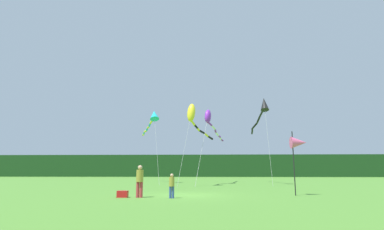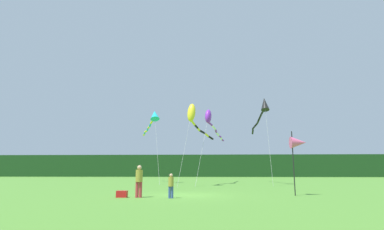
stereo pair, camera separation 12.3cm
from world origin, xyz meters
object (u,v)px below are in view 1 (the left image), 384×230
(banner_flag_pole, at_px, (298,143))
(kite_purple, at_px, (210,120))
(kite_black, at_px, (262,109))
(kite_cyan, at_px, (153,117))
(cooler_box, at_px, (123,194))
(person_child, at_px, (172,184))
(person_adult, at_px, (140,179))
(kite_yellow, at_px, (193,116))

(banner_flag_pole, xyz_separation_m, kite_purple, (-4.96, 13.89, 3.63))
(kite_black, xyz_separation_m, kite_cyan, (-11.81, 2.63, -0.38))
(cooler_box, xyz_separation_m, banner_flag_pole, (9.89, 1.58, 2.81))
(kite_purple, bearing_deg, person_child, -98.14)
(cooler_box, distance_m, kite_black, 19.26)
(cooler_box, bearing_deg, kite_purple, 72.32)
(person_adult, relative_size, person_child, 1.35)
(person_adult, height_order, kite_yellow, kite_yellow)
(person_child, bearing_deg, cooler_box, 172.19)
(kite_purple, bearing_deg, person_adult, -104.54)
(person_child, height_order, kite_black, kite_black)
(person_child, distance_m, cooler_box, 2.74)
(cooler_box, distance_m, kite_cyan, 18.54)
(person_adult, distance_m, cooler_box, 1.19)
(person_adult, distance_m, kite_black, 18.53)
(person_adult, xyz_separation_m, person_child, (1.76, -0.33, -0.24))
(person_adult, relative_size, cooler_box, 3.05)
(cooler_box, height_order, kite_yellow, kite_yellow)
(person_child, distance_m, kite_black, 18.06)
(kite_purple, bearing_deg, kite_cyan, 166.08)
(person_adult, bearing_deg, kite_purple, 75.46)
(person_adult, bearing_deg, banner_flag_pole, 10.23)
(banner_flag_pole, relative_size, kite_yellow, 0.49)
(person_adult, xyz_separation_m, kite_purple, (4.02, 15.51, 5.67))
(person_adult, height_order, cooler_box, person_adult)
(kite_purple, xyz_separation_m, kite_yellow, (-1.63, -4.12, -0.27))
(person_adult, relative_size, kite_black, 0.18)
(person_adult, relative_size, kite_cyan, 0.20)
(kite_black, bearing_deg, kite_purple, 169.08)
(person_adult, bearing_deg, cooler_box, 177.48)
(banner_flag_pole, distance_m, kite_yellow, 12.25)
(kite_purple, relative_size, kite_black, 1.12)
(kite_black, bearing_deg, kite_yellow, -156.32)
(cooler_box, relative_size, kite_purple, 0.05)
(person_adult, relative_size, kite_yellow, 0.22)
(person_adult, bearing_deg, person_child, -10.50)
(person_adult, distance_m, kite_purple, 17.00)
(banner_flag_pole, distance_m, kite_purple, 15.19)
(person_child, relative_size, kite_yellow, 0.17)
(person_child, distance_m, kite_yellow, 13.02)
(person_child, relative_size, kite_cyan, 0.15)
(kite_black, bearing_deg, banner_flag_pole, -91.96)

